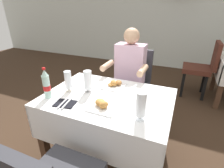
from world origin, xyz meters
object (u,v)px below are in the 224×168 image
cola_bottle_primary (46,85)px  beer_glass_middle (141,106)px  seated_diner_far (129,74)px  plate_near_camera (103,105)px  background_chair_left (203,66)px  napkin_cutlery_set (65,103)px  main_dining_table (108,112)px  beer_glass_left (88,81)px  beer_glass_right (68,81)px  chair_far_diner_seat (133,82)px  plate_far_diner (114,85)px

cola_bottle_primary → beer_glass_middle: bearing=0.1°
seated_diner_far → plate_near_camera: (0.07, -0.88, 0.06)m
background_chair_left → napkin_cutlery_set: bearing=-118.2°
main_dining_table → beer_glass_left: (-0.21, 0.01, 0.29)m
beer_glass_left → beer_glass_right: size_ratio=1.04×
plate_near_camera → beer_glass_right: 0.45m
seated_diner_far → beer_glass_right: 0.84m
plate_near_camera → cola_bottle_primary: (-0.53, -0.04, 0.10)m
background_chair_left → cola_bottle_primary: bearing=-122.8°
chair_far_diner_seat → cola_bottle_primary: 1.18m
seated_diner_far → napkin_cutlery_set: size_ratio=6.44×
chair_far_diner_seat → seated_diner_far: (-0.03, -0.11, 0.16)m
chair_far_diner_seat → plate_far_diner: bearing=-92.4°
plate_near_camera → background_chair_left: background_chair_left is taller
plate_near_camera → napkin_cutlery_set: size_ratio=1.15×
plate_near_camera → cola_bottle_primary: size_ratio=0.80×
beer_glass_left → background_chair_left: background_chair_left is taller
main_dining_table → chair_far_diner_seat: size_ratio=1.18×
beer_glass_left → background_chair_left: (1.10, 1.90, -0.30)m
chair_far_diner_seat → plate_far_diner: (-0.02, -0.59, 0.21)m
main_dining_table → beer_glass_middle: beer_glass_middle is taller
plate_far_diner → background_chair_left: background_chair_left is taller
beer_glass_right → background_chair_left: bearing=57.0°
beer_glass_right → plate_far_diner: bearing=36.8°
background_chair_left → main_dining_table: bearing=-115.1°
plate_far_diner → plate_near_camera: bearing=-80.4°
beer_glass_left → beer_glass_middle: bearing=-22.7°
seated_diner_far → plate_far_diner: size_ratio=5.61×
background_chair_left → beer_glass_middle: bearing=-104.1°
napkin_cutlery_set → background_chair_left: bearing=61.8°
seated_diner_far → napkin_cutlery_set: bearing=-104.4°
seated_diner_far → plate_near_camera: 0.89m
plate_near_camera → background_chair_left: bearing=67.9°
beer_glass_right → napkin_cutlery_set: bearing=-62.6°
plate_far_diner → beer_glass_middle: 0.59m
chair_far_diner_seat → napkin_cutlery_set: bearing=-104.4°
chair_far_diner_seat → plate_far_diner: size_ratio=4.32×
cola_bottle_primary → background_chair_left: size_ratio=0.29×
seated_diner_far → beer_glass_left: 0.72m
cola_bottle_primary → plate_near_camera: bearing=4.1°
beer_glass_middle → beer_glass_right: (-0.74, 0.17, -0.00)m
main_dining_table → seated_diner_far: 0.71m
seated_diner_far → background_chair_left: bearing=52.9°
plate_far_diner → cola_bottle_primary: cola_bottle_primary is taller
chair_far_diner_seat → napkin_cutlery_set: chair_far_diner_seat is taller
main_dining_table → beer_glass_middle: bearing=-32.1°
plate_near_camera → beer_glass_left: bearing=141.3°
chair_far_diner_seat → beer_glass_middle: (0.36, -1.03, 0.30)m
chair_far_diner_seat → background_chair_left: same height
main_dining_table → beer_glass_left: bearing=176.9°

